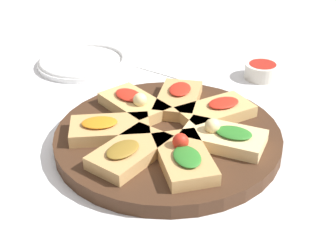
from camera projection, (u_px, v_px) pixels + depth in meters
The scene contains 12 objects.
ground_plane at pixel (168, 143), 0.75m from camera, with size 3.00×3.00×0.00m, color white.
serving_board at pixel (168, 137), 0.74m from camera, with size 0.36×0.36×0.02m, color #422819.
focaccia_slice_0 at pixel (184, 157), 0.66m from camera, with size 0.14×0.12×0.04m.
focaccia_slice_1 at pixel (223, 137), 0.70m from camera, with size 0.14×0.11×0.04m.
focaccia_slice_2 at pixel (216, 111), 0.77m from camera, with size 0.10×0.14×0.03m.
focaccia_slice_3 at pixel (178, 99), 0.81m from camera, with size 0.12×0.14×0.03m.
focaccia_slice_4 at pixel (134, 104), 0.79m from camera, with size 0.13×0.08×0.04m.
focaccia_slice_5 at pixel (109, 129), 0.72m from camera, with size 0.13×0.14×0.03m.
focaccia_slice_6 at pixel (130, 152), 0.67m from camera, with size 0.08×0.13×0.03m.
plate_right at pixel (83, 62), 1.01m from camera, with size 0.19×0.19×0.02m.
napkin_stack at pixel (169, 65), 1.01m from camera, with size 0.11×0.09×0.00m, color white.
dipping_bowl at pixel (262, 70), 0.95m from camera, with size 0.07×0.07×0.03m.
Camera 1 is at (-0.43, 0.45, 0.41)m, focal length 50.00 mm.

